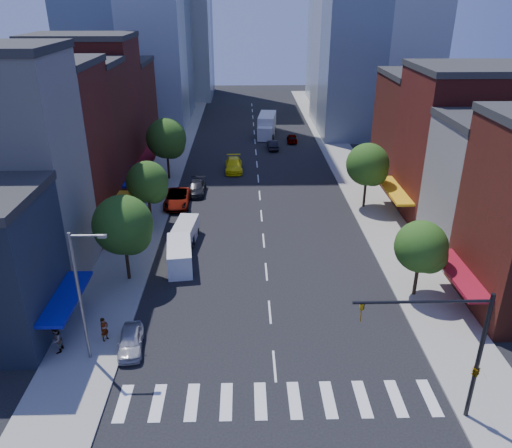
{
  "coord_description": "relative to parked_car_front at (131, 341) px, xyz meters",
  "views": [
    {
      "loc": [
        -1.82,
        -25.19,
        21.61
      ],
      "look_at": [
        -0.91,
        10.98,
        5.0
      ],
      "focal_mm": 35.0,
      "sensor_mm": 36.0,
      "label": 1
    }
  ],
  "objects": [
    {
      "name": "ground",
      "position": [
        9.5,
        -1.95,
        -0.66
      ],
      "size": [
        220.0,
        220.0,
        0.0
      ],
      "primitive_type": "plane",
      "color": "black",
      "rests_on": "ground"
    },
    {
      "name": "sidewalk_left",
      "position": [
        -3.0,
        38.05,
        -0.59
      ],
      "size": [
        5.0,
        120.0,
        0.15
      ],
      "primitive_type": "cube",
      "color": "gray",
      "rests_on": "ground"
    },
    {
      "name": "sidewalk_right",
      "position": [
        22.0,
        38.05,
        -0.59
      ],
      "size": [
        5.0,
        120.0,
        0.15
      ],
      "primitive_type": "cube",
      "color": "gray",
      "rests_on": "ground"
    },
    {
      "name": "crosswalk",
      "position": [
        9.5,
        -4.95,
        -0.66
      ],
      "size": [
        19.0,
        3.0,
        0.01
      ],
      "primitive_type": "cube",
      "color": "silver",
      "rests_on": "ground"
    },
    {
      "name": "bldg_left_2",
      "position": [
        -11.5,
        18.55,
        7.34
      ],
      "size": [
        12.0,
        9.0,
        16.0
      ],
      "primitive_type": "cube",
      "color": "#5E1A16",
      "rests_on": "ground"
    },
    {
      "name": "bldg_left_3",
      "position": [
        -11.5,
        27.05,
        6.84
      ],
      "size": [
        12.0,
        8.0,
        15.0
      ],
      "primitive_type": "cube",
      "color": "#572115",
      "rests_on": "ground"
    },
    {
      "name": "bldg_left_4",
      "position": [
        -11.5,
        35.55,
        7.84
      ],
      "size": [
        12.0,
        9.0,
        17.0
      ],
      "primitive_type": "cube",
      "color": "#5E1A16",
      "rests_on": "ground"
    },
    {
      "name": "bldg_left_5",
      "position": [
        -11.5,
        45.05,
        5.84
      ],
      "size": [
        12.0,
        10.0,
        13.0
      ],
      "primitive_type": "cube",
      "color": "#572115",
      "rests_on": "ground"
    },
    {
      "name": "bldg_right_1",
      "position": [
        30.5,
        13.05,
        5.34
      ],
      "size": [
        12.0,
        8.0,
        12.0
      ],
      "primitive_type": "cube",
      "color": "#B4AFA6",
      "rests_on": "ground"
    },
    {
      "name": "bldg_right_2",
      "position": [
        30.5,
        22.05,
        6.84
      ],
      "size": [
        12.0,
        10.0,
        15.0
      ],
      "primitive_type": "cube",
      "color": "#5E1A16",
      "rests_on": "ground"
    },
    {
      "name": "bldg_right_3",
      "position": [
        30.5,
        32.05,
        5.84
      ],
      "size": [
        12.0,
        10.0,
        13.0
      ],
      "primitive_type": "cube",
      "color": "#572115",
      "rests_on": "ground"
    },
    {
      "name": "traffic_signal",
      "position": [
        19.44,
        -6.45,
        3.5
      ],
      "size": [
        7.24,
        2.24,
        8.0
      ],
      "color": "black",
      "rests_on": "sidewalk_right"
    },
    {
      "name": "streetlight",
      "position": [
        -2.31,
        -0.95,
        4.62
      ],
      "size": [
        2.25,
        0.25,
        9.0
      ],
      "color": "slate",
      "rests_on": "sidewalk_left"
    },
    {
      "name": "tree_left_near",
      "position": [
        -1.85,
        8.97,
        4.21
      ],
      "size": [
        4.8,
        4.8,
        7.3
      ],
      "color": "black",
      "rests_on": "sidewalk_left"
    },
    {
      "name": "tree_left_mid",
      "position": [
        -1.85,
        19.97,
        3.87
      ],
      "size": [
        4.2,
        4.2,
        6.65
      ],
      "color": "black",
      "rests_on": "sidewalk_left"
    },
    {
      "name": "tree_left_far",
      "position": [
        -1.85,
        33.97,
        4.54
      ],
      "size": [
        5.0,
        5.0,
        7.75
      ],
      "color": "black",
      "rests_on": "sidewalk_left"
    },
    {
      "name": "tree_right_near",
      "position": [
        21.15,
        5.97,
        3.53
      ],
      "size": [
        4.0,
        4.0,
        6.2
      ],
      "color": "black",
      "rests_on": "sidewalk_right"
    },
    {
      "name": "tree_right_far",
      "position": [
        21.15,
        23.97,
        4.2
      ],
      "size": [
        4.6,
        4.6,
        7.2
      ],
      "color": "black",
      "rests_on": "sidewalk_right"
    },
    {
      "name": "parked_car_front",
      "position": [
        0.0,
        0.0,
        0.0
      ],
      "size": [
        1.99,
        4.03,
        1.32
      ],
      "primitive_type": "imported",
      "rotation": [
        0.0,
        0.0,
        0.11
      ],
      "color": "#AEAEB3",
      "rests_on": "ground"
    },
    {
      "name": "parked_car_second",
      "position": [
        2.0,
        16.8,
        0.05
      ],
      "size": [
        2.02,
        4.44,
        1.41
      ],
      "primitive_type": "imported",
      "rotation": [
        0.0,
        0.0,
        0.13
      ],
      "color": "black",
      "rests_on": "ground"
    },
    {
      "name": "parked_car_third",
      "position": [
        0.12,
        25.23,
        0.16
      ],
      "size": [
        2.89,
        5.98,
        1.64
      ],
      "primitive_type": "imported",
      "rotation": [
        0.0,
        0.0,
        0.03
      ],
      "color": "#999999",
      "rests_on": "ground"
    },
    {
      "name": "parked_car_rear",
      "position": [
        2.0,
        28.91,
        0.05
      ],
      "size": [
        2.04,
        4.93,
        1.42
      ],
      "primitive_type": "imported",
      "rotation": [
        0.0,
        0.0,
        -0.01
      ],
      "color": "black",
      "rests_on": "ground"
    },
    {
      "name": "cargo_van_near",
      "position": [
        2.02,
        11.04,
        0.41
      ],
      "size": [
        2.66,
        5.3,
        2.16
      ],
      "rotation": [
        0.0,
        0.0,
        0.13
      ],
      "color": "white",
      "rests_on": "ground"
    },
    {
      "name": "cargo_van_far",
      "position": [
        1.99,
        16.0,
        0.31
      ],
      "size": [
        2.32,
        4.78,
        1.96
      ],
      "rotation": [
        0.0,
        0.0,
        -0.11
      ],
      "color": "silver",
      "rests_on": "ground"
    },
    {
      "name": "taxi",
      "position": [
        6.3,
        37.34,
        0.15
      ],
      "size": [
        2.4,
        5.64,
        1.62
      ],
      "primitive_type": "imported",
      "rotation": [
        0.0,
        0.0,
        0.02
      ],
      "color": "#FFF30D",
      "rests_on": "ground"
    },
    {
      "name": "traffic_car_oncoming",
      "position": [
        12.11,
        47.62,
        0.03
      ],
      "size": [
        1.69,
        4.26,
        1.38
      ],
      "primitive_type": "imported",
      "rotation": [
        0.0,
        0.0,
        3.2
      ],
      "color": "black",
      "rests_on": "ground"
    },
    {
      "name": "traffic_car_far",
      "position": [
        15.47,
        51.54,
        0.01
      ],
      "size": [
        1.73,
        3.97,
        1.33
      ],
      "primitive_type": "imported",
      "rotation": [
        0.0,
        0.0,
        3.1
      ],
      "color": "#999999",
      "rests_on": "ground"
    },
    {
      "name": "box_truck",
      "position": [
        11.56,
        55.92,
        0.99
      ],
      "size": [
        3.56,
        8.89,
        3.48
      ],
      "rotation": [
        0.0,
        0.0,
        -0.13
      ],
      "color": "silver",
      "rests_on": "ground"
    },
    {
      "name": "pedestrian_near",
      "position": [
        -1.92,
        0.85,
        0.36
      ],
      "size": [
        0.69,
        0.76,
        1.74
      ],
      "primitive_type": "imported",
      "rotation": [
        0.0,
        0.0,
        1.0
      ],
      "color": "#999999",
      "rests_on": "sidewalk_left"
    },
    {
      "name": "pedestrian_far",
      "position": [
        -4.74,
        -0.34,
        0.45
      ],
      "size": [
        0.75,
        0.95,
        1.92
      ],
      "primitive_type": "imported",
      "rotation": [
        0.0,
        0.0,
        -1.59
      ],
      "color": "#999999",
      "rests_on": "sidewalk_left"
    }
  ]
}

